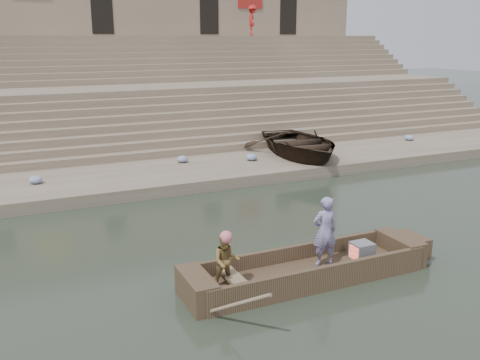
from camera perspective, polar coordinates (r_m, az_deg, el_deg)
ground at (r=14.29m, az=14.01°, el=-6.41°), size 120.00×120.00×0.00m
lower_landing at (r=20.75m, az=0.27°, el=1.36°), size 32.00×4.00×0.40m
mid_landing at (r=27.40m, az=-6.41°, el=7.18°), size 32.00×3.00×2.80m
upper_landing at (r=33.96m, az=-10.29°, el=10.59°), size 32.00×3.00×5.20m
ghat_steps at (r=28.95m, az=-7.51°, el=8.37°), size 32.00×11.00×5.20m
building_wall at (r=37.75m, az=-12.11°, el=15.50°), size 32.00×5.07×11.20m
main_rowboat at (r=11.86m, az=7.19°, el=-10.07°), size 5.00×1.30×0.22m
rowboat_trim at (r=11.88m, az=8.10°, el=-9.03°), size 6.04×2.63×1.81m
standing_man at (r=11.85m, az=9.08°, el=-5.44°), size 0.61×0.44×1.58m
rowing_man at (r=10.77m, az=-1.49°, el=-8.68°), size 0.65×0.56×1.14m
television at (r=12.50m, az=12.90°, el=-7.44°), size 0.46×0.42×0.40m
beached_rowboat at (r=21.88m, az=6.43°, el=3.93°), size 4.13×5.44×1.06m
pedestrian at (r=35.47m, az=1.35°, el=16.74°), size 1.14×1.41×1.90m
cloth_bundles at (r=21.12m, az=-0.42°, el=2.53°), size 17.08×1.34×0.26m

